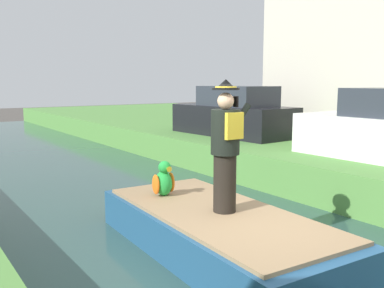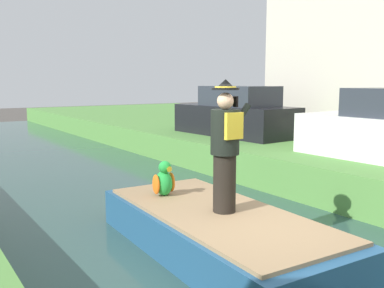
{
  "view_description": "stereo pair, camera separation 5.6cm",
  "coord_description": "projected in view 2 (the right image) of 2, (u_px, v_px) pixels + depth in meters",
  "views": [
    {
      "loc": [
        -3.67,
        -4.14,
        2.53
      ],
      "look_at": [
        -0.08,
        1.09,
        1.61
      ],
      "focal_mm": 40.5,
      "sensor_mm": 36.0,
      "label": 1
    },
    {
      "loc": [
        -3.62,
        -4.18,
        2.53
      ],
      "look_at": [
        -0.08,
        1.09,
        1.61
      ],
      "focal_mm": 40.5,
      "sensor_mm": 36.0,
      "label": 2
    }
  ],
  "objects": [
    {
      "name": "parked_car_dark",
      "position": [
        236.0,
        115.0,
        13.29
      ],
      "size": [
        1.95,
        4.1,
        1.5
      ],
      "color": "black",
      "rests_on": "grass_bank_far"
    },
    {
      "name": "ground_plane",
      "position": [
        242.0,
        272.0,
        5.79
      ],
      "size": [
        80.0,
        80.0,
        0.0
      ],
      "primitive_type": "plane",
      "color": "#4C4742"
    },
    {
      "name": "parrot_plush",
      "position": [
        164.0,
        181.0,
        6.93
      ],
      "size": [
        0.36,
        0.34,
        0.57
      ],
      "color": "green",
      "rests_on": "boat"
    },
    {
      "name": "canal_water",
      "position": [
        242.0,
        268.0,
        5.79
      ],
      "size": [
        5.83,
        48.0,
        0.1
      ],
      "primitive_type": "cube",
      "color": "#2D4C47",
      "rests_on": "ground"
    },
    {
      "name": "person_pirate",
      "position": [
        225.0,
        147.0,
        5.97
      ],
      "size": [
        0.61,
        0.42,
        1.85
      ],
      "rotation": [
        0.0,
        0.0,
        -0.17
      ],
      "color": "black",
      "rests_on": "boat"
    },
    {
      "name": "boat",
      "position": [
        217.0,
        232.0,
        6.19
      ],
      "size": [
        1.99,
        4.28,
        0.61
      ],
      "color": "#23517A",
      "rests_on": "canal_water"
    }
  ]
}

